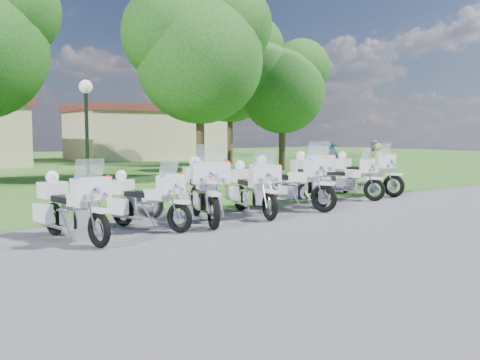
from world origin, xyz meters
TOP-DOWN VIEW (x-y plane):
  - ground at (0.00, 0.00)m, footprint 100.00×100.00m
  - grass_lawn at (0.00, 27.00)m, footprint 100.00×48.00m
  - motorcycle_0 at (-3.80, 1.26)m, footprint 1.04×2.30m
  - motorcycle_1 at (-2.14, 1.61)m, footprint 1.25×2.07m
  - motorcycle_2 at (-0.67, 1.73)m, footprint 1.39×2.55m
  - motorcycle_3 at (0.84, 1.89)m, footprint 1.07×2.36m
  - motorcycle_4 at (2.20, 2.17)m, footprint 1.41×2.46m
  - motorcycle_5 at (3.61, 2.86)m, footprint 1.53×2.49m
  - motorcycle_6 at (5.01, 2.89)m, footprint 1.38×2.20m
  - motorcycle_7 at (6.40, 3.34)m, footprint 1.24×2.49m
  - lamp_post at (-0.99, 8.57)m, footprint 0.44×0.44m
  - tree_2 at (4.97, 11.53)m, footprint 6.44×5.50m
  - tree_3 at (11.61, 14.02)m, footprint 5.35×4.56m
  - tree_4 at (12.53, 20.57)m, footprint 7.29×6.22m
  - building_east at (11.00, 30.00)m, footprint 11.44×7.28m
  - bystander_a at (9.62, 5.56)m, footprint 0.70×0.61m
  - bystander_b at (10.63, 6.64)m, footprint 0.91×0.75m
  - bystander_c at (7.65, 6.06)m, footprint 1.10×0.73m

SIDE VIEW (x-z plane):
  - ground at x=0.00m, z-range 0.00..0.00m
  - grass_lawn at x=0.00m, z-range 0.00..0.01m
  - motorcycle_1 at x=-2.14m, z-range -0.12..1.36m
  - motorcycle_0 at x=-3.80m, z-range -0.13..1.43m
  - motorcycle_6 at x=5.01m, z-range -0.13..1.46m
  - motorcycle_3 at x=0.84m, z-range -0.13..1.47m
  - motorcycle_7 at x=6.40m, z-range -0.14..1.57m
  - motorcycle_4 at x=2.20m, z-range -0.14..1.59m
  - motorcycle_2 at x=-0.67m, z-range -0.14..1.63m
  - motorcycle_5 at x=3.61m, z-range -0.15..1.64m
  - bystander_a at x=9.62m, z-range 0.00..1.61m
  - bystander_b at x=10.63m, z-range 0.00..1.72m
  - bystander_c at x=7.65m, z-range 0.00..1.74m
  - building_east at x=11.00m, z-range 0.02..4.12m
  - lamp_post at x=-0.99m, z-range 0.98..4.72m
  - tree_3 at x=11.61m, z-range 1.15..8.28m
  - tree_2 at x=4.97m, z-range 1.39..9.98m
  - tree_4 at x=12.53m, z-range 1.57..11.29m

